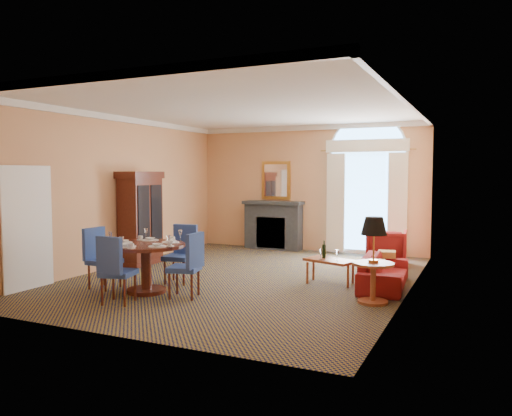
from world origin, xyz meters
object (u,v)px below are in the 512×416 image
at_px(dining_table, 146,256).
at_px(side_table, 374,249).
at_px(armoire, 140,220).
at_px(coffee_table, 330,261).
at_px(armchair, 387,247).
at_px(sofa, 384,272).

bearing_deg(dining_table, side_table, 13.92).
height_order(armoire, coffee_table, armoire).
distance_m(armchair, coffee_table, 2.43).
distance_m(dining_table, armchair, 5.34).
xyz_separation_m(dining_table, sofa, (3.53, 2.06, -0.34)).
xyz_separation_m(armoire, coffee_table, (4.33, -0.18, -0.56)).
distance_m(sofa, coffee_table, 0.96).
bearing_deg(armoire, armchair, 23.79).
relative_size(dining_table, coffee_table, 1.31).
relative_size(dining_table, sofa, 0.71).
distance_m(armoire, side_table, 5.46).
relative_size(dining_table, armchair, 1.54).
xyz_separation_m(armoire, dining_table, (1.74, -2.10, -0.37)).
xyz_separation_m(dining_table, side_table, (3.58, 0.89, 0.23)).
distance_m(sofa, side_table, 1.31).
height_order(dining_table, coffee_table, dining_table).
xyz_separation_m(armoire, sofa, (5.27, -0.04, -0.71)).
height_order(armoire, side_table, armoire).
bearing_deg(dining_table, sofa, 30.30).
bearing_deg(coffee_table, side_table, -27.67).
xyz_separation_m(sofa, coffee_table, (-0.94, -0.14, 0.15)).
bearing_deg(armchair, coffee_table, 69.15).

